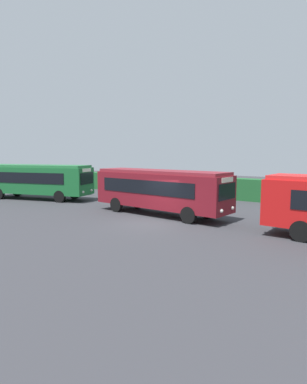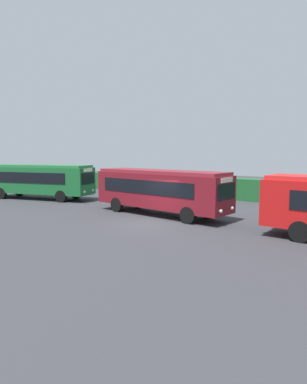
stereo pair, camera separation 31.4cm
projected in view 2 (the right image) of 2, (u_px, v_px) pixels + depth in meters
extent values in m
plane|color=#38383D|center=(149.00, 223.00, 19.32)|extent=(84.24, 84.24, 0.00)
cube|color=#19602D|center=(38.00, 180.00, 29.46)|extent=(10.38, 5.00, 2.29)
cube|color=#27723C|center=(38.00, 166.00, 29.31)|extent=(10.04, 4.73, 0.20)
cube|color=black|center=(44.00, 176.00, 30.70)|extent=(7.61, 2.06, 0.92)
cube|color=black|center=(26.00, 178.00, 28.35)|extent=(7.61, 2.06, 0.92)
cube|color=black|center=(88.00, 178.00, 27.76)|extent=(0.56, 1.98, 0.96)
cube|color=silver|center=(88.00, 170.00, 27.68)|extent=(0.39, 1.33, 0.28)
cylinder|color=black|center=(76.00, 193.00, 29.64)|extent=(1.04, 0.53, 1.00)
cylinder|color=black|center=(61.00, 196.00, 27.50)|extent=(1.04, 0.53, 1.00)
cylinder|color=black|center=(20.00, 191.00, 31.70)|extent=(1.04, 0.53, 1.00)
cylinder|color=black|center=(1.00, 193.00, 29.56)|extent=(1.04, 0.53, 1.00)
sphere|color=silver|center=(93.00, 190.00, 28.53)|extent=(0.22, 0.22, 0.22)
sphere|color=silver|center=(84.00, 192.00, 27.25)|extent=(0.22, 0.22, 0.22)
cube|color=maroon|center=(160.00, 190.00, 21.83)|extent=(9.93, 3.46, 2.21)
cube|color=maroon|center=(160.00, 172.00, 21.68)|extent=(9.62, 3.24, 0.20)
cube|color=black|center=(168.00, 184.00, 22.88)|extent=(7.54, 0.92, 0.89)
cube|color=black|center=(144.00, 187.00, 21.10)|extent=(7.54, 0.92, 0.89)
cube|color=black|center=(227.00, 192.00, 18.62)|extent=(0.26, 1.92, 0.93)
cube|color=silver|center=(227.00, 180.00, 18.54)|extent=(0.19, 1.29, 0.28)
cylinder|color=black|center=(208.00, 210.00, 20.81)|extent=(1.03, 0.39, 1.00)
cylinder|color=black|center=(188.00, 215.00, 19.19)|extent=(1.03, 0.39, 1.00)
cylinder|color=black|center=(138.00, 201.00, 24.73)|extent=(1.03, 0.39, 1.00)
cylinder|color=black|center=(117.00, 205.00, 23.12)|extent=(1.03, 0.39, 1.00)
sphere|color=silver|center=(232.00, 208.00, 19.22)|extent=(0.22, 0.22, 0.22)
sphere|color=silver|center=(221.00, 211.00, 18.25)|extent=(0.22, 0.22, 0.22)
cube|color=black|center=(268.00, 195.00, 17.03)|extent=(0.17, 1.90, 0.95)
cube|color=silver|center=(268.00, 182.00, 16.95)|extent=(0.13, 1.28, 0.28)
cylinder|color=black|center=(300.00, 232.00, 15.19)|extent=(1.02, 0.35, 1.00)
sphere|color=silver|center=(262.00, 217.00, 16.66)|extent=(0.22, 0.22, 0.22)
sphere|color=silver|center=(271.00, 213.00, 17.66)|extent=(0.22, 0.22, 0.22)
cube|color=#334C8C|center=(86.00, 191.00, 32.11)|extent=(0.30, 0.30, 0.81)
cube|color=olive|center=(86.00, 183.00, 32.02)|extent=(0.44, 0.36, 0.71)
sphere|color=tan|center=(86.00, 178.00, 31.96)|extent=(0.22, 0.22, 0.22)
cube|color=maroon|center=(188.00, 206.00, 23.17)|extent=(0.30, 0.32, 0.82)
cube|color=black|center=(188.00, 195.00, 23.08)|extent=(0.37, 0.47, 0.72)
sphere|color=#8C6647|center=(188.00, 188.00, 23.02)|extent=(0.23, 0.23, 0.23)
cube|color=#205C2C|center=(230.00, 189.00, 29.51)|extent=(54.12, 1.45, 1.86)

